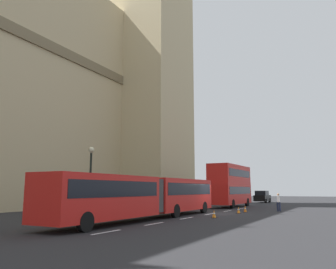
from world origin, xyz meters
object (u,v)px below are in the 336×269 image
articulated_bus (147,194)px  pedestrian_near_cones (278,202)px  sedan_lead (262,197)px  traffic_cone_middle (239,210)px  traffic_cone_east (245,209)px  traffic_cone_west (214,214)px  street_lamp (90,176)px  double_decker_bus (230,184)px

articulated_bus → pedestrian_near_cones: articulated_bus is taller
sedan_lead → traffic_cone_middle: 25.91m
traffic_cone_east → pedestrian_near_cones: bearing=-40.7°
traffic_cone_west → sedan_lead: bearing=6.5°
traffic_cone_west → traffic_cone_middle: bearing=-2.6°
articulated_bus → traffic_cone_west: size_ratio=31.84×
traffic_cone_middle → traffic_cone_west: bearing=177.4°
articulated_bus → traffic_cone_east: articulated_bus is taller
pedestrian_near_cones → traffic_cone_east: bearing=139.3°
sedan_lead → pedestrian_near_cones: size_ratio=2.60×
traffic_cone_west → traffic_cone_east: bearing=-2.5°
sedan_lead → street_lamp: street_lamp is taller
street_lamp → traffic_cone_east: bearing=-36.6°
street_lamp → articulated_bus: bearing=-79.4°
traffic_cone_middle → sedan_lead: bearing=8.4°
articulated_bus → traffic_cone_middle: size_ratio=31.84×
traffic_cone_west → street_lamp: size_ratio=0.11×
pedestrian_near_cones → street_lamp: bearing=142.5°
double_decker_bus → traffic_cone_west: double_decker_bus is taller
double_decker_bus → pedestrian_near_cones: double_decker_bus is taller
articulated_bus → traffic_cone_west: (3.43, -3.68, -1.46)m
sedan_lead → traffic_cone_west: sedan_lead is taller
street_lamp → pedestrian_near_cones: street_lamp is taller
traffic_cone_west → street_lamp: 9.64m
traffic_cone_middle → pedestrian_near_cones: 5.36m
traffic_cone_east → pedestrian_near_cones: size_ratio=0.34×
sedan_lead → traffic_cone_west: (-30.98, -3.53, -0.63)m
traffic_cone_east → street_lamp: street_lamp is taller
traffic_cone_west → pedestrian_near_cones: 10.43m
street_lamp → pedestrian_near_cones: (14.31, -10.96, -2.14)m
traffic_cone_east → pedestrian_near_cones: 3.83m
pedestrian_near_cones → double_decker_bus: bearing=50.3°
double_decker_bus → traffic_cone_west: size_ratio=15.97×
traffic_cone_west → pedestrian_near_cones: size_ratio=0.34×
traffic_cone_middle → articulated_bus: bearing=155.9°
articulated_bus → pedestrian_near_cones: size_ratio=10.93×
articulated_bus → street_lamp: 4.77m
traffic_cone_middle → traffic_cone_east: same height
pedestrian_near_cones → traffic_cone_west: bearing=164.5°
traffic_cone_middle → street_lamp: street_lamp is taller
articulated_bus → double_decker_bus: 18.84m
sedan_lead → traffic_cone_east: size_ratio=7.59×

